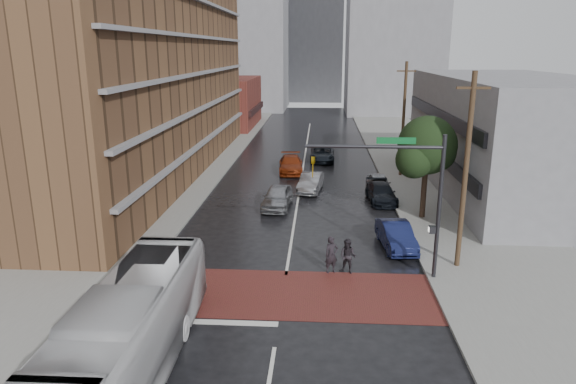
# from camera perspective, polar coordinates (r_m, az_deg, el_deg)

# --- Properties ---
(ground) EXTENTS (160.00, 160.00, 0.00)m
(ground) POSITION_cam_1_polar(r_m,az_deg,el_deg) (23.86, -0.64, -11.75)
(ground) COLOR black
(ground) RESTS_ON ground
(crosswalk) EXTENTS (14.00, 5.00, 0.02)m
(crosswalk) POSITION_cam_1_polar(r_m,az_deg,el_deg) (24.30, -0.55, -11.19)
(crosswalk) COLOR maroon
(crosswalk) RESTS_ON ground
(sidewalk_west) EXTENTS (9.00, 90.00, 0.15)m
(sidewalk_west) POSITION_cam_1_polar(r_m,az_deg,el_deg) (49.19, -11.93, 2.43)
(sidewalk_west) COLOR gray
(sidewalk_west) RESTS_ON ground
(sidewalk_east) EXTENTS (9.00, 90.00, 0.15)m
(sidewalk_east) POSITION_cam_1_polar(r_m,az_deg,el_deg) (48.43, 15.33, 2.01)
(sidewalk_east) COLOR gray
(sidewalk_east) RESTS_ON ground
(apartment_block) EXTENTS (10.00, 44.00, 28.00)m
(apartment_block) POSITION_cam_1_polar(r_m,az_deg,el_deg) (47.87, -16.28, 18.61)
(apartment_block) COLOR brown
(apartment_block) RESTS_ON ground
(storefront_west) EXTENTS (8.00, 16.00, 7.00)m
(storefront_west) POSITION_cam_1_polar(r_m,az_deg,el_deg) (76.73, -6.70, 9.86)
(storefront_west) COLOR maroon
(storefront_west) RESTS_ON ground
(building_east) EXTENTS (11.00, 26.00, 9.00)m
(building_east) POSITION_cam_1_polar(r_m,az_deg,el_deg) (44.23, 23.40, 5.89)
(building_east) COLOR gray
(building_east) RESTS_ON ground
(distant_tower_west) EXTENTS (18.00, 16.00, 32.00)m
(distant_tower_west) POSITION_cam_1_polar(r_m,az_deg,el_deg) (100.50, -5.59, 18.35)
(distant_tower_west) COLOR gray
(distant_tower_west) RESTS_ON ground
(distant_tower_east) EXTENTS (16.00, 14.00, 36.00)m
(distant_tower_east) POSITION_cam_1_polar(r_m,az_deg,el_deg) (94.23, 11.87, 19.52)
(distant_tower_east) COLOR gray
(distant_tower_east) RESTS_ON ground
(distant_tower_center) EXTENTS (12.00, 10.00, 24.00)m
(distant_tower_center) POSITION_cam_1_polar(r_m,az_deg,el_deg) (116.16, 2.95, 16.03)
(distant_tower_center) COLOR gray
(distant_tower_center) RESTS_ON ground
(street_tree) EXTENTS (4.20, 4.10, 6.90)m
(street_tree) POSITION_cam_1_polar(r_m,az_deg,el_deg) (34.46, 15.20, 4.61)
(street_tree) COLOR #332319
(street_tree) RESTS_ON ground
(signal_mast) EXTENTS (6.50, 0.30, 7.20)m
(signal_mast) POSITION_cam_1_polar(r_m,az_deg,el_deg) (24.81, 13.36, 0.62)
(signal_mast) COLOR #2D2D33
(signal_mast) RESTS_ON ground
(utility_pole_near) EXTENTS (1.60, 0.26, 10.00)m
(utility_pole_near) POSITION_cam_1_polar(r_m,az_deg,el_deg) (26.79, 19.13, 2.16)
(utility_pole_near) COLOR #473321
(utility_pole_near) RESTS_ON ground
(utility_pole_far) EXTENTS (1.60, 0.26, 10.00)m
(utility_pole_far) POSITION_cam_1_polar(r_m,az_deg,el_deg) (46.08, 12.71, 7.92)
(utility_pole_far) COLOR #473321
(utility_pole_far) RESTS_ON ground
(transit_bus) EXTENTS (2.87, 11.88, 3.30)m
(transit_bus) POSITION_cam_1_polar(r_m,az_deg,el_deg) (18.88, -17.28, -14.70)
(transit_bus) COLOR silver
(transit_bus) RESTS_ON ground
(pedestrian_a) EXTENTS (0.83, 0.71, 1.92)m
(pedestrian_a) POSITION_cam_1_polar(r_m,az_deg,el_deg) (26.14, 4.85, -6.98)
(pedestrian_a) COLOR black
(pedestrian_a) RESTS_ON ground
(pedestrian_b) EXTENTS (1.07, 0.98, 1.80)m
(pedestrian_b) POSITION_cam_1_polar(r_m,az_deg,el_deg) (26.19, 6.66, -7.12)
(pedestrian_b) COLOR black
(pedestrian_b) RESTS_ON ground
(car_travel_a) EXTENTS (2.23, 4.80, 1.59)m
(car_travel_a) POSITION_cam_1_polar(r_m,az_deg,el_deg) (36.60, -1.18, -0.56)
(car_travel_a) COLOR #999BA0
(car_travel_a) RESTS_ON ground
(car_travel_b) EXTENTS (2.21, 4.66, 1.48)m
(car_travel_b) POSITION_cam_1_polar(r_m,az_deg,el_deg) (40.89, 2.54, 1.07)
(car_travel_b) COLOR #929399
(car_travel_b) RESTS_ON ground
(car_travel_c) EXTENTS (2.47, 5.36, 1.52)m
(car_travel_c) POSITION_cam_1_polar(r_m,az_deg,el_deg) (47.34, 0.31, 3.11)
(car_travel_c) COLOR maroon
(car_travel_c) RESTS_ON ground
(suv_travel) EXTENTS (2.42, 5.18, 1.43)m
(suv_travel) POSITION_cam_1_polar(r_m,az_deg,el_deg) (52.19, 3.83, 4.20)
(suv_travel) COLOR black
(suv_travel) RESTS_ON ground
(car_parked_near) EXTENTS (2.04, 4.62, 1.47)m
(car_parked_near) POSITION_cam_1_polar(r_m,az_deg,el_deg) (29.92, 11.92, -4.75)
(car_parked_near) COLOR #131A44
(car_parked_near) RESTS_ON ground
(car_parked_mid) EXTENTS (2.21, 4.78, 1.35)m
(car_parked_mid) POSITION_cam_1_polar(r_m,az_deg,el_deg) (38.66, 10.32, -0.12)
(car_parked_mid) COLOR black
(car_parked_mid) RESTS_ON ground
(car_parked_far) EXTENTS (1.91, 4.29, 1.43)m
(car_parked_far) POSITION_cam_1_polar(r_m,az_deg,el_deg) (41.22, 10.06, 0.93)
(car_parked_far) COLOR #B0B5B9
(car_parked_far) RESTS_ON ground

